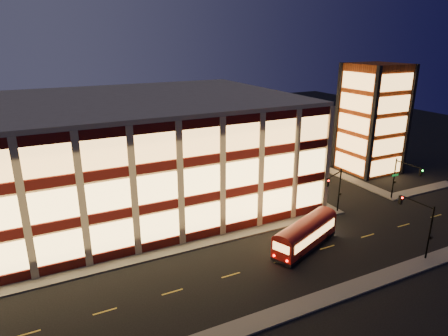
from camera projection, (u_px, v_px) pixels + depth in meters
ground at (171, 256)px, 42.18m from camera, size 200.00×200.00×0.00m
sidewalk_office_south at (141, 258)px, 41.73m from camera, size 54.00×2.00×0.15m
sidewalk_office_east at (268, 175)px, 66.38m from camera, size 2.00×30.00×0.15m
sidewalk_tower_south at (421, 190)px, 60.05m from camera, size 14.00×2.00×0.15m
sidewalk_tower_west at (320, 166)px, 71.07m from camera, size 2.00×30.00×0.15m
sidewalk_near at (227, 333)px, 31.13m from camera, size 100.00×2.00×0.15m
office_building at (105, 154)px, 53.02m from camera, size 50.45×30.45×14.50m
stair_tower at (372, 119)px, 66.53m from camera, size 8.60×8.60×18.00m
traffic_signal_far at (335, 185)px, 50.56m from camera, size 3.79×1.87×6.00m
traffic_signal_right at (403, 174)px, 54.64m from camera, size 1.20×4.37×6.00m
traffic_signal_near at (419, 218)px, 41.54m from camera, size 0.32×4.45×6.00m
trolley_bus at (306, 233)px, 43.31m from camera, size 9.85×5.92×3.27m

